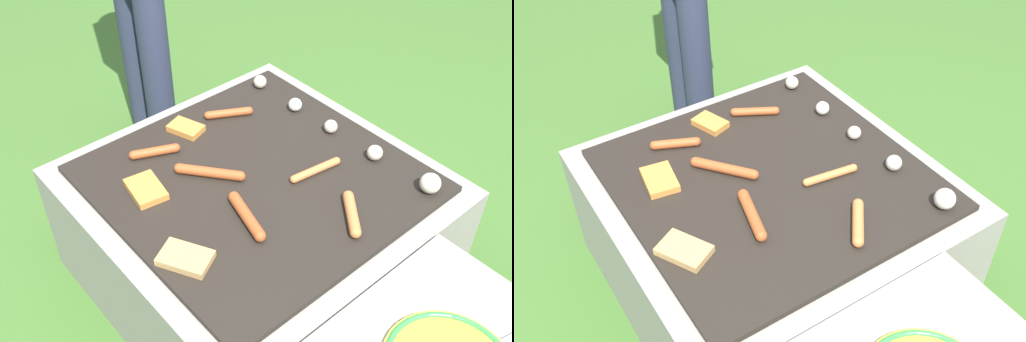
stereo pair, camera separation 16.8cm
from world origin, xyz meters
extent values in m
plane|color=#3D6628|center=(0.00, 0.00, 0.00)|extent=(14.00, 14.00, 0.00)
cube|color=gray|center=(0.00, 0.00, 0.20)|extent=(0.92, 0.92, 0.41)
cube|color=black|center=(0.00, 0.00, 0.42)|extent=(0.81, 0.81, 0.02)
cylinder|color=#2D334C|center=(-0.94, 0.18, 0.39)|extent=(0.11, 0.11, 0.79)
cylinder|color=#2D334C|center=(-0.80, 0.18, 0.39)|extent=(0.11, 0.11, 0.79)
cylinder|color=#A34C23|center=(0.12, -0.13, 0.44)|extent=(0.16, 0.07, 0.03)
sphere|color=#A34C23|center=(0.04, -0.11, 0.44)|extent=(0.03, 0.03, 0.03)
sphere|color=#A34C23|center=(0.19, -0.15, 0.44)|extent=(0.03, 0.03, 0.03)
cylinder|color=#C6753D|center=(0.29, 0.08, 0.44)|extent=(0.12, 0.11, 0.03)
sphere|color=#C6753D|center=(0.34, 0.04, 0.44)|extent=(0.03, 0.03, 0.03)
sphere|color=#C6753D|center=(0.24, 0.12, 0.44)|extent=(0.03, 0.03, 0.03)
cylinder|color=#A34C23|center=(-0.28, 0.12, 0.44)|extent=(0.09, 0.13, 0.03)
sphere|color=#A34C23|center=(-0.31, 0.07, 0.44)|extent=(0.03, 0.03, 0.03)
sphere|color=#A34C23|center=(-0.25, 0.18, 0.44)|extent=(0.03, 0.03, 0.03)
cylinder|color=#A34C23|center=(-0.09, -0.10, 0.44)|extent=(0.16, 0.13, 0.03)
sphere|color=#A34C23|center=(-0.02, -0.04, 0.44)|extent=(0.03, 0.03, 0.03)
sphere|color=#A34C23|center=(-0.16, -0.15, 0.44)|extent=(0.03, 0.03, 0.03)
cylinder|color=#C6753D|center=(0.10, 0.14, 0.44)|extent=(0.04, 0.15, 0.02)
sphere|color=#C6753D|center=(0.09, 0.06, 0.44)|extent=(0.02, 0.02, 0.02)
sphere|color=#C6753D|center=(0.11, 0.21, 0.44)|extent=(0.02, 0.02, 0.02)
cylinder|color=#A34C23|center=(-0.27, -0.16, 0.44)|extent=(0.08, 0.12, 0.03)
sphere|color=#A34C23|center=(-0.29, -0.22, 0.44)|extent=(0.03, 0.03, 0.03)
sphere|color=#A34C23|center=(-0.24, -0.11, 0.44)|extent=(0.03, 0.03, 0.03)
cube|color=#D18438|center=(-0.30, -0.02, 0.44)|extent=(0.12, 0.10, 0.02)
cube|color=#D18438|center=(-0.15, -0.27, 0.44)|extent=(0.13, 0.10, 0.02)
cube|color=tan|center=(0.13, -0.33, 0.44)|extent=(0.15, 0.13, 0.02)
sphere|color=beige|center=(-0.34, 0.31, 0.45)|extent=(0.04, 0.04, 0.04)
sphere|color=silver|center=(-0.17, 0.31, 0.45)|extent=(0.04, 0.04, 0.04)
sphere|color=beige|center=(-0.01, 0.31, 0.45)|extent=(0.04, 0.04, 0.04)
sphere|color=beige|center=(0.17, 0.31, 0.45)|extent=(0.05, 0.05, 0.05)
sphere|color=beige|center=(0.36, 0.32, 0.46)|extent=(0.06, 0.06, 0.06)
camera|label=1|loc=(0.97, -0.83, 1.54)|focal=42.00mm
camera|label=2|loc=(1.07, -0.70, 1.54)|focal=42.00mm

